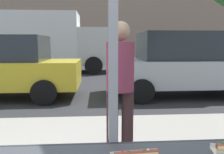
{
  "coord_description": "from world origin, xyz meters",
  "views": [
    {
      "loc": [
        -0.09,
        -1.16,
        1.5
      ],
      "look_at": [
        0.15,
        2.42,
        0.97
      ],
      "focal_mm": 35.79,
      "sensor_mm": 36.0,
      "label": 1
    }
  ],
  "objects": [
    {
      "name": "pedestrian",
      "position": [
        0.17,
        1.37,
        1.06
      ],
      "size": [
        0.32,
        0.32,
        1.63
      ],
      "color": "#4B2D2E",
      "rests_on": "sidewalk_strip"
    },
    {
      "name": "building_facade_far",
      "position": [
        0.0,
        21.73,
        3.13
      ],
      "size": [
        28.0,
        1.2,
        6.26
      ],
      "primitive_type": "cube",
      "color": "gray",
      "rests_on": "ground"
    },
    {
      "name": "ground_plane",
      "position": [
        0.0,
        8.0,
        0.0
      ],
      "size": [
        60.0,
        60.0,
        0.0
      ],
      "primitive_type": "plane",
      "color": "#2D2D30"
    },
    {
      "name": "parked_car_yellow",
      "position": [
        -2.7,
        5.21,
        0.88
      ],
      "size": [
        4.25,
        1.91,
        1.74
      ],
      "color": "gold",
      "rests_on": "ground"
    },
    {
      "name": "box_truck",
      "position": [
        -2.91,
        11.05,
        1.68
      ],
      "size": [
        6.82,
        2.44,
        3.12
      ],
      "color": "silver",
      "rests_on": "ground"
    },
    {
      "name": "parked_car_silver",
      "position": [
        2.34,
        5.21,
        0.92
      ],
      "size": [
        4.27,
        1.97,
        1.85
      ],
      "color": "#BCBCC1",
      "rests_on": "ground"
    },
    {
      "name": "sidewalk_strip",
      "position": [
        0.0,
        1.6,
        0.06
      ],
      "size": [
        16.0,
        2.8,
        0.13
      ],
      "primitive_type": "cube",
      "color": "#9E998E",
      "rests_on": "ground"
    }
  ]
}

